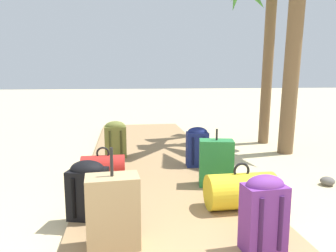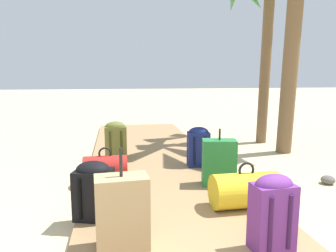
{
  "view_description": "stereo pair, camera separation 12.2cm",
  "coord_description": "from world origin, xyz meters",
  "px_view_note": "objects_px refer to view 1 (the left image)",
  "views": [
    {
      "loc": [
        -0.46,
        -0.98,
        1.35
      ],
      "look_at": [
        0.27,
        4.04,
        0.55
      ],
      "focal_mm": 33.66,
      "sensor_mm": 36.0,
      "label": 1
    },
    {
      "loc": [
        -0.58,
        -0.96,
        1.35
      ],
      "look_at": [
        0.27,
        4.04,
        0.55
      ],
      "focal_mm": 33.66,
      "sensor_mm": 36.0,
      "label": 2
    }
  ],
  "objects_px": {
    "backpack_black": "(88,188)",
    "backpack_olive": "(115,138)",
    "backpack_purple": "(264,212)",
    "suitcase_green": "(216,163)",
    "suitcase_tan": "(113,212)",
    "duffel_bag_yellow": "(241,191)",
    "duffel_bag_red": "(103,167)",
    "backpack_navy": "(197,146)"
  },
  "relations": [
    {
      "from": "backpack_black",
      "to": "backpack_olive",
      "type": "xyz_separation_m",
      "value": [
        0.2,
        2.15,
        0.03
      ]
    },
    {
      "from": "backpack_purple",
      "to": "suitcase_green",
      "type": "xyz_separation_m",
      "value": [
        0.07,
        1.42,
        -0.03
      ]
    },
    {
      "from": "suitcase_tan",
      "to": "backpack_purple",
      "type": "distance_m",
      "value": 1.11
    },
    {
      "from": "duffel_bag_yellow",
      "to": "backpack_olive",
      "type": "relative_size",
      "value": 1.16
    },
    {
      "from": "duffel_bag_yellow",
      "to": "backpack_olive",
      "type": "height_order",
      "value": "backpack_olive"
    },
    {
      "from": "duffel_bag_red",
      "to": "suitcase_tan",
      "type": "bearing_deg",
      "value": -84.15
    },
    {
      "from": "backpack_olive",
      "to": "duffel_bag_red",
      "type": "height_order",
      "value": "backpack_olive"
    },
    {
      "from": "backpack_olive",
      "to": "suitcase_tan",
      "type": "bearing_deg",
      "value": -89.29
    },
    {
      "from": "duffel_bag_yellow",
      "to": "duffel_bag_red",
      "type": "relative_size",
      "value": 1.25
    },
    {
      "from": "suitcase_green",
      "to": "suitcase_tan",
      "type": "bearing_deg",
      "value": -134.01
    },
    {
      "from": "backpack_purple",
      "to": "backpack_black",
      "type": "xyz_separation_m",
      "value": [
        -1.32,
        0.76,
        -0.03
      ]
    },
    {
      "from": "backpack_black",
      "to": "backpack_navy",
      "type": "xyz_separation_m",
      "value": [
        1.36,
        1.47,
        0.02
      ]
    },
    {
      "from": "suitcase_tan",
      "to": "backpack_navy",
      "type": "xyz_separation_m",
      "value": [
        1.13,
        2.01,
        0.02
      ]
    },
    {
      "from": "backpack_black",
      "to": "suitcase_tan",
      "type": "bearing_deg",
      "value": -66.2
    },
    {
      "from": "suitcase_tan",
      "to": "backpack_purple",
      "type": "bearing_deg",
      "value": -11.43
    },
    {
      "from": "duffel_bag_yellow",
      "to": "backpack_black",
      "type": "relative_size",
      "value": 1.27
    },
    {
      "from": "backpack_purple",
      "to": "duffel_bag_yellow",
      "type": "height_order",
      "value": "backpack_purple"
    },
    {
      "from": "duffel_bag_yellow",
      "to": "backpack_black",
      "type": "bearing_deg",
      "value": 179.95
    },
    {
      "from": "suitcase_green",
      "to": "duffel_bag_yellow",
      "type": "bearing_deg",
      "value": -85.62
    },
    {
      "from": "duffel_bag_red",
      "to": "duffel_bag_yellow",
      "type": "bearing_deg",
      "value": -38.68
    },
    {
      "from": "suitcase_green",
      "to": "backpack_olive",
      "type": "relative_size",
      "value": 1.16
    },
    {
      "from": "backpack_purple",
      "to": "backpack_olive",
      "type": "relative_size",
      "value": 1.0
    },
    {
      "from": "suitcase_tan",
      "to": "duffel_bag_yellow",
      "type": "bearing_deg",
      "value": 24.02
    },
    {
      "from": "suitcase_tan",
      "to": "backpack_navy",
      "type": "height_order",
      "value": "suitcase_tan"
    },
    {
      "from": "suitcase_green",
      "to": "backpack_olive",
      "type": "height_order",
      "value": "suitcase_green"
    },
    {
      "from": "suitcase_green",
      "to": "backpack_black",
      "type": "relative_size",
      "value": 1.27
    },
    {
      "from": "suitcase_green",
      "to": "duffel_bag_yellow",
      "type": "height_order",
      "value": "suitcase_green"
    },
    {
      "from": "backpack_black",
      "to": "duffel_bag_red",
      "type": "xyz_separation_m",
      "value": [
        0.07,
        1.1,
        -0.13
      ]
    },
    {
      "from": "suitcase_tan",
      "to": "suitcase_green",
      "type": "relative_size",
      "value": 1.13
    },
    {
      "from": "backpack_black",
      "to": "suitcase_green",
      "type": "bearing_deg",
      "value": 25.26
    },
    {
      "from": "backpack_purple",
      "to": "backpack_olive",
      "type": "distance_m",
      "value": 3.11
    },
    {
      "from": "backpack_black",
      "to": "duffel_bag_red",
      "type": "distance_m",
      "value": 1.11
    },
    {
      "from": "backpack_black",
      "to": "backpack_olive",
      "type": "bearing_deg",
      "value": 84.55
    },
    {
      "from": "backpack_olive",
      "to": "backpack_black",
      "type": "bearing_deg",
      "value": -95.45
    },
    {
      "from": "backpack_navy",
      "to": "duffel_bag_yellow",
      "type": "bearing_deg",
      "value": -86.83
    },
    {
      "from": "backpack_navy",
      "to": "backpack_purple",
      "type": "bearing_deg",
      "value": -91.05
    },
    {
      "from": "backpack_purple",
      "to": "suitcase_green",
      "type": "distance_m",
      "value": 1.42
    },
    {
      "from": "duffel_bag_yellow",
      "to": "backpack_navy",
      "type": "xyz_separation_m",
      "value": [
        -0.08,
        1.47,
        0.12
      ]
    },
    {
      "from": "duffel_bag_yellow",
      "to": "duffel_bag_red",
      "type": "bearing_deg",
      "value": 141.32
    },
    {
      "from": "backpack_navy",
      "to": "duffel_bag_red",
      "type": "bearing_deg",
      "value": -164.05
    },
    {
      "from": "backpack_black",
      "to": "duffel_bag_red",
      "type": "bearing_deg",
      "value": 86.36
    },
    {
      "from": "duffel_bag_red",
      "to": "backpack_navy",
      "type": "bearing_deg",
      "value": 15.95
    }
  ]
}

